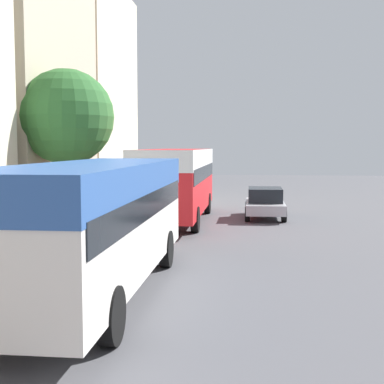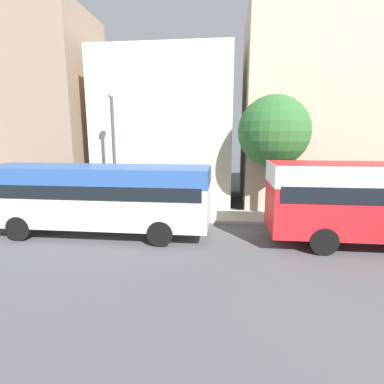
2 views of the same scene
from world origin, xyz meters
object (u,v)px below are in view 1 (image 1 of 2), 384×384
object	(u,v)px
bus_lead	(95,210)
car_crossing	(265,202)
bus_following	(177,175)
pedestrian_near_curb	(127,195)

from	to	relation	value
bus_lead	car_crossing	world-z (taller)	bus_lead
bus_lead	bus_following	size ratio (longest dim) A/B	0.99
bus_following	car_crossing	size ratio (longest dim) A/B	2.46
bus_following	car_crossing	xyz separation A→B (m)	(3.89, 1.48, -1.32)
bus_following	pedestrian_near_curb	xyz separation A→B (m)	(-2.71, 1.98, -1.08)
car_crossing	pedestrian_near_curb	size ratio (longest dim) A/B	2.40
car_crossing	pedestrian_near_curb	xyz separation A→B (m)	(-6.59, 0.50, 0.24)
bus_following	car_crossing	distance (m)	4.36
bus_lead	car_crossing	bearing A→B (deg)	72.92
bus_lead	car_crossing	distance (m)	13.90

